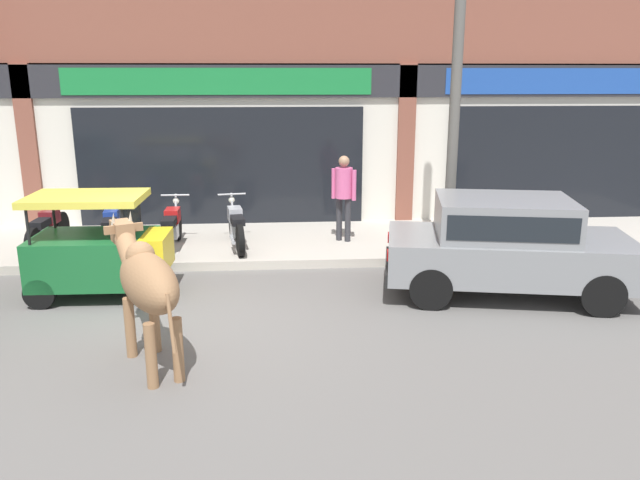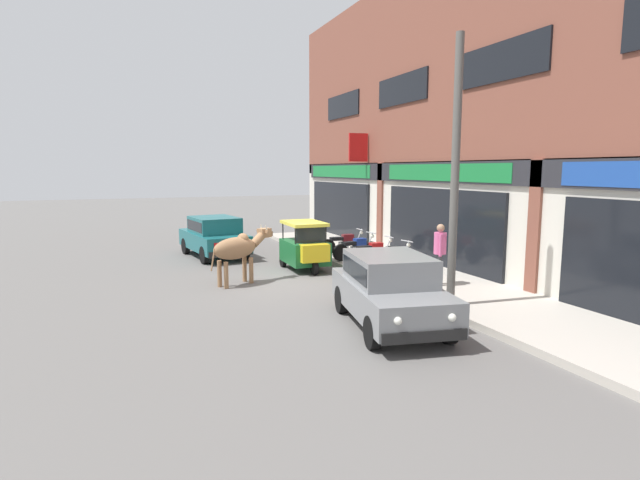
# 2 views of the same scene
# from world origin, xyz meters

# --- Properties ---
(ground_plane) EXTENTS (90.00, 90.00, 0.00)m
(ground_plane) POSITION_xyz_m (0.00, 0.00, 0.00)
(ground_plane) COLOR #605E5B
(sidewalk) EXTENTS (19.00, 2.90, 0.15)m
(sidewalk) POSITION_xyz_m (0.00, 3.65, 0.08)
(sidewalk) COLOR #B7AFA3
(sidewalk) RESTS_ON ground
(cow) EXTENTS (1.20, 1.98, 1.61)m
(cow) POSITION_xyz_m (-0.33, -1.26, 1.01)
(cow) COLOR #936B47
(cow) RESTS_ON ground
(car_1) EXTENTS (3.80, 2.23, 1.46)m
(car_1) POSITION_xyz_m (4.46, 0.73, 0.81)
(car_1) COLOR black
(car_1) RESTS_ON ground
(auto_rickshaw) EXTENTS (2.00, 1.19, 1.52)m
(auto_rickshaw) POSITION_xyz_m (-1.49, 1.14, 0.66)
(auto_rickshaw) COLOR black
(auto_rickshaw) RESTS_ON ground
(motorcycle_0) EXTENTS (0.52, 1.81, 0.88)m
(motorcycle_0) POSITION_xyz_m (-2.93, 3.15, 0.54)
(motorcycle_0) COLOR black
(motorcycle_0) RESTS_ON sidewalk
(motorcycle_1) EXTENTS (0.54, 1.80, 0.88)m
(motorcycle_1) POSITION_xyz_m (-1.81, 3.08, 0.54)
(motorcycle_1) COLOR black
(motorcycle_1) RESTS_ON sidewalk
(motorcycle_2) EXTENTS (0.52, 1.81, 0.88)m
(motorcycle_2) POSITION_xyz_m (-0.76, 3.12, 0.54)
(motorcycle_2) COLOR black
(motorcycle_2) RESTS_ON sidewalk
(motorcycle_3) EXTENTS (0.56, 1.80, 0.88)m
(motorcycle_3) POSITION_xyz_m (0.37, 3.14, 0.54)
(motorcycle_3) COLOR black
(motorcycle_3) RESTS_ON sidewalk
(pedestrian) EXTENTS (0.43, 0.32, 1.60)m
(pedestrian) POSITION_xyz_m (2.35, 3.43, 1.14)
(pedestrian) COLOR #2D2D33
(pedestrian) RESTS_ON sidewalk
(utility_pole) EXTENTS (0.18, 0.18, 5.81)m
(utility_pole) POSITION_xyz_m (4.09, 2.50, 3.06)
(utility_pole) COLOR #595651
(utility_pole) RESTS_ON sidewalk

